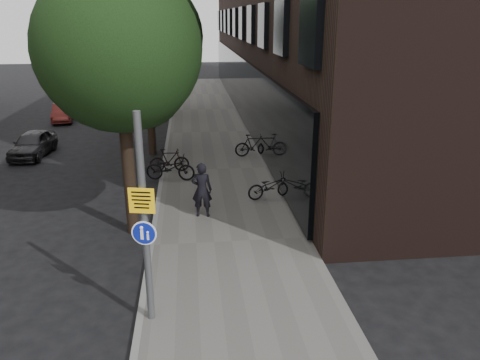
{
  "coord_description": "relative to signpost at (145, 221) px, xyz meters",
  "views": [
    {
      "loc": [
        -0.8,
        -8.5,
        6.1
      ],
      "look_at": [
        0.46,
        3.16,
        2.0
      ],
      "focal_mm": 35.0,
      "sensor_mm": 36.0,
      "label": 1
    }
  ],
  "objects": [
    {
      "name": "parked_bike_curb_near",
      "position": [
        0.13,
        8.82,
        -1.72
      ],
      "size": [
        1.98,
        1.0,
        0.99
      ],
      "primitive_type": "imported",
      "rotation": [
        0.0,
        0.0,
        1.39
      ],
      "color": "black",
      "rests_on": "sidewalk"
    },
    {
      "name": "parked_bike_curb_far",
      "position": [
        0.05,
        9.88,
        -1.73
      ],
      "size": [
        1.62,
        0.49,
        0.96
      ],
      "primitive_type": "imported",
      "rotation": [
        0.0,
        0.0,
        1.55
      ],
      "color": "black",
      "rests_on": "sidewalk"
    },
    {
      "name": "pedestrian",
      "position": [
        1.24,
        5.22,
        -1.34
      ],
      "size": [
        0.69,
        0.51,
        1.76
      ],
      "primitive_type": "imported",
      "rotation": [
        0.0,
        0.0,
        3.0
      ],
      "color": "black",
      "rests_on": "sidewalk"
    },
    {
      "name": "curb_edge",
      "position": [
        -0.25,
        10.02,
        -2.27
      ],
      "size": [
        0.15,
        60.0,
        0.13
      ],
      "primitive_type": "cube",
      "color": "slate",
      "rests_on": "ground"
    },
    {
      "name": "signpost",
      "position": [
        0.0,
        0.0,
        0.0
      ],
      "size": [
        0.5,
        0.15,
        4.39
      ],
      "rotation": [
        0.0,
        0.0,
        -0.21
      ],
      "color": "#595B5E",
      "rests_on": "sidewalk"
    },
    {
      "name": "ground",
      "position": [
        1.75,
        0.02,
        -2.34
      ],
      "size": [
        120.0,
        120.0,
        0.0
      ],
      "primitive_type": "plane",
      "color": "black",
      "rests_on": "ground"
    },
    {
      "name": "parked_car_far",
      "position": [
        -6.36,
        25.81,
        -1.78
      ],
      "size": [
        2.02,
        4.0,
        1.11
      ],
      "primitive_type": "imported",
      "rotation": [
        0.0,
        0.0,
        0.12
      ],
      "color": "black",
      "rests_on": "ground"
    },
    {
      "name": "parked_car_mid",
      "position": [
        -6.81,
        21.04,
        -1.81
      ],
      "size": [
        1.55,
        3.34,
        1.06
      ],
      "primitive_type": "imported",
      "rotation": [
        0.0,
        0.0,
        0.14
      ],
      "color": "maroon",
      "rests_on": "ground"
    },
    {
      "name": "parked_bike_facade_far",
      "position": [
        3.75,
        11.73,
        -1.71
      ],
      "size": [
        1.72,
        0.59,
        1.02
      ],
      "primitive_type": "imported",
      "rotation": [
        0.0,
        0.0,
        1.64
      ],
      "color": "black",
      "rests_on": "sidewalk"
    },
    {
      "name": "parked_bike_facade_near",
      "position": [
        3.64,
        6.52,
        -1.78
      ],
      "size": [
        1.77,
        0.97,
        0.88
      ],
      "primitive_type": "imported",
      "rotation": [
        0.0,
        0.0,
        1.82
      ],
      "color": "black",
      "rests_on": "sidewalk"
    },
    {
      "name": "street_tree_mid",
      "position": [
        -0.78,
        13.16,
        2.78
      ],
      "size": [
        5.0,
        5.0,
        7.8
      ],
      "color": "black",
      "rests_on": "ground"
    },
    {
      "name": "street_tree_far",
      "position": [
        -0.78,
        22.16,
        2.78
      ],
      "size": [
        5.0,
        5.0,
        7.8
      ],
      "color": "black",
      "rests_on": "ground"
    },
    {
      "name": "sidewalk",
      "position": [
        2.0,
        10.02,
        -2.28
      ],
      "size": [
        4.5,
        60.0,
        0.12
      ],
      "primitive_type": "cube",
      "color": "#5C5A55",
      "rests_on": "ground"
    },
    {
      "name": "parked_car_near",
      "position": [
        -6.28,
        13.26,
        -1.76
      ],
      "size": [
        1.62,
        3.49,
        1.16
      ],
      "primitive_type": "imported",
      "rotation": [
        0.0,
        0.0,
        -0.08
      ],
      "color": "black",
      "rests_on": "ground"
    },
    {
      "name": "street_tree_near",
      "position": [
        -0.78,
        4.66,
        2.77
      ],
      "size": [
        4.4,
        4.4,
        7.5
      ],
      "color": "black",
      "rests_on": "ground"
    }
  ]
}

